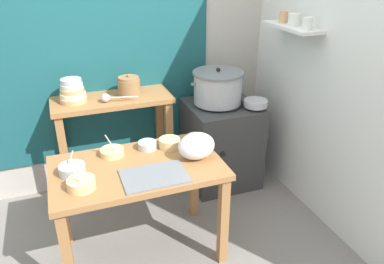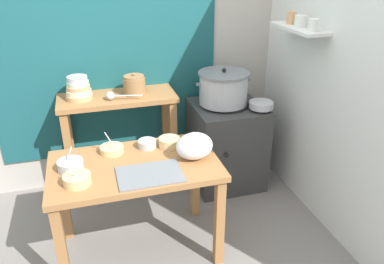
% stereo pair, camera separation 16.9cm
% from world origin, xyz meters
% --- Properties ---
extents(ground_plane, '(9.00, 9.00, 0.00)m').
position_xyz_m(ground_plane, '(0.00, 0.00, 0.00)').
color(ground_plane, gray).
extents(wall_back, '(4.40, 0.12, 2.60)m').
position_xyz_m(wall_back, '(0.08, 1.10, 1.30)').
color(wall_back, '#B2ADA3').
rests_on(wall_back, ground).
extents(wall_right, '(0.30, 3.20, 2.60)m').
position_xyz_m(wall_right, '(1.40, 0.20, 1.30)').
color(wall_right, silver).
rests_on(wall_right, ground).
extents(prep_table, '(1.10, 0.66, 0.72)m').
position_xyz_m(prep_table, '(-0.09, 0.01, 0.61)').
color(prep_table, '#9E6B3D').
rests_on(prep_table, ground).
extents(back_shelf_table, '(0.96, 0.40, 0.90)m').
position_xyz_m(back_shelf_table, '(-0.10, 0.83, 0.68)').
color(back_shelf_table, '#9E6B3D').
rests_on(back_shelf_table, ground).
extents(stove_block, '(0.60, 0.61, 0.78)m').
position_xyz_m(stove_block, '(0.83, 0.70, 0.38)').
color(stove_block, '#383838').
rests_on(stove_block, ground).
extents(steamer_pot, '(0.48, 0.44, 0.31)m').
position_xyz_m(steamer_pot, '(0.79, 0.72, 0.92)').
color(steamer_pot, '#B7BABF').
rests_on(steamer_pot, stove_block).
extents(clay_pot, '(0.18, 0.18, 0.18)m').
position_xyz_m(clay_pot, '(0.05, 0.83, 0.98)').
color(clay_pot, olive).
rests_on(clay_pot, back_shelf_table).
extents(bowl_stack_enamel, '(0.21, 0.21, 0.19)m').
position_xyz_m(bowl_stack_enamel, '(-0.40, 0.84, 0.98)').
color(bowl_stack_enamel, tan).
rests_on(bowl_stack_enamel, back_shelf_table).
extents(ladle, '(0.28, 0.10, 0.07)m').
position_xyz_m(ladle, '(-0.15, 0.74, 0.94)').
color(ladle, '#B7BABF').
rests_on(ladle, back_shelf_table).
extents(serving_tray, '(0.40, 0.28, 0.01)m').
position_xyz_m(serving_tray, '(-0.02, -0.16, 0.72)').
color(serving_tray, slate).
rests_on(serving_tray, prep_table).
extents(plastic_bag, '(0.25, 0.19, 0.18)m').
position_xyz_m(plastic_bag, '(0.30, -0.04, 0.81)').
color(plastic_bag, white).
rests_on(plastic_bag, prep_table).
extents(wide_pan, '(0.20, 0.20, 0.05)m').
position_xyz_m(wide_pan, '(1.06, 0.53, 0.81)').
color(wide_pan, '#B7BABF').
rests_on(wide_pan, stove_block).
extents(prep_bowl_0, '(0.16, 0.16, 0.14)m').
position_xyz_m(prep_bowl_0, '(-0.49, 0.04, 0.75)').
color(prep_bowl_0, '#B7BABF').
rests_on(prep_bowl_0, prep_table).
extents(prep_bowl_1, '(0.13, 0.13, 0.05)m').
position_xyz_m(prep_bowl_1, '(0.03, 0.21, 0.75)').
color(prep_bowl_1, '#B7BABF').
rests_on(prep_bowl_1, prep_table).
extents(prep_bowl_2, '(0.15, 0.15, 0.07)m').
position_xyz_m(prep_bowl_2, '(0.18, 0.17, 0.76)').
color(prep_bowl_2, '#E5C684').
rests_on(prep_bowl_2, prep_table).
extents(prep_bowl_3, '(0.16, 0.16, 0.13)m').
position_xyz_m(prep_bowl_3, '(-0.45, -0.14, 0.75)').
color(prep_bowl_3, '#E5C684').
rests_on(prep_bowl_3, prep_table).
extents(prep_bowl_4, '(0.16, 0.16, 0.17)m').
position_xyz_m(prep_bowl_4, '(-0.22, 0.20, 0.75)').
color(prep_bowl_4, '#E5C684').
rests_on(prep_bowl_4, prep_table).
extents(prep_bowl_5, '(0.11, 0.11, 0.06)m').
position_xyz_m(prep_bowl_5, '(0.37, 0.17, 0.75)').
color(prep_bowl_5, beige).
rests_on(prep_bowl_5, prep_table).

